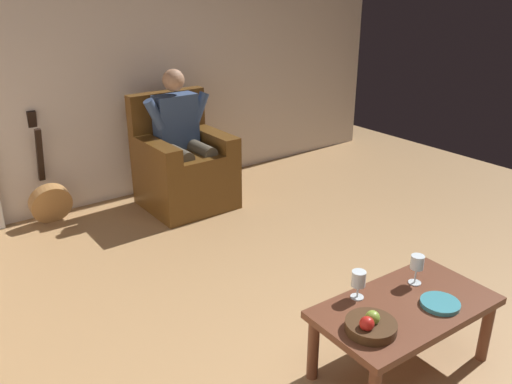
% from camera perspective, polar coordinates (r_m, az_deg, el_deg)
% --- Properties ---
extents(ground_plane, '(7.53, 7.53, 0.00)m').
position_cam_1_polar(ground_plane, '(2.99, 12.18, -19.21)').
color(ground_plane, '#A98052').
extents(wall_back, '(6.33, 0.06, 2.62)m').
position_cam_1_polar(wall_back, '(4.94, -15.64, 13.89)').
color(wall_back, beige).
rests_on(wall_back, ground).
extents(armchair, '(0.74, 0.73, 1.02)m').
position_cam_1_polar(armchair, '(4.83, -7.93, 2.63)').
color(armchair, brown).
rests_on(armchair, ground).
extents(person_seated, '(0.64, 0.57, 1.24)m').
position_cam_1_polar(person_seated, '(4.71, -7.96, 6.15)').
color(person_seated, '#354A71').
rests_on(person_seated, ground).
extents(coffee_table, '(0.99, 0.56, 0.41)m').
position_cam_1_polar(coffee_table, '(2.88, 15.94, -12.72)').
color(coffee_table, brown).
rests_on(coffee_table, ground).
extents(guitar, '(0.35, 0.30, 0.95)m').
position_cam_1_polar(guitar, '(4.81, -21.60, -0.69)').
color(guitar, '#AE7943').
rests_on(guitar, ground).
extents(wine_glass_near, '(0.07, 0.07, 0.16)m').
position_cam_1_polar(wine_glass_near, '(2.79, 11.13, -9.46)').
color(wine_glass_near, silver).
rests_on(wine_glass_near, coffee_table).
extents(wine_glass_far, '(0.07, 0.07, 0.17)m').
position_cam_1_polar(wine_glass_far, '(2.98, 17.17, -7.53)').
color(wine_glass_far, silver).
rests_on(wine_glass_far, coffee_table).
extents(fruit_bowl, '(0.25, 0.25, 0.11)m').
position_cam_1_polar(fruit_bowl, '(2.60, 12.40, -14.04)').
color(fruit_bowl, '#3F2614').
rests_on(fruit_bowl, coffee_table).
extents(decorative_dish, '(0.20, 0.20, 0.02)m').
position_cam_1_polar(decorative_dish, '(2.88, 19.46, -11.41)').
color(decorative_dish, teal).
rests_on(decorative_dish, coffee_table).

